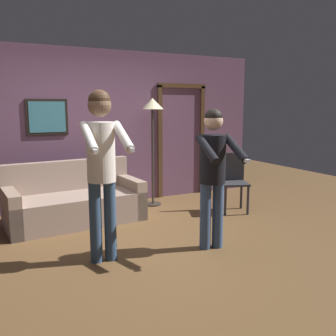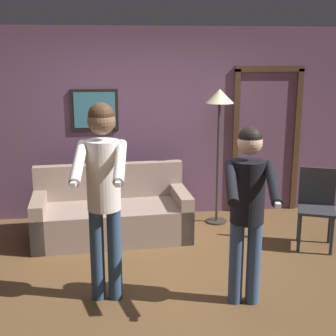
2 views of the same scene
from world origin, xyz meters
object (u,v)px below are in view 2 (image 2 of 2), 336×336
Objects in this scene: couch at (112,215)px; person_standing_left at (103,182)px; person_standing_right at (248,201)px; dining_chair_distant at (316,203)px; torchiere_lamp at (219,110)px.

couch is 1.06× the size of person_standing_left.
person_standing_right reaches higher than dining_chair_distant.
dining_chair_distant reaches higher than couch.
person_standing_left is (-0.05, -1.55, 0.86)m from couch.
torchiere_lamp is at bearing 84.27° from person_standing_right.
person_standing_right is (-0.21, -2.12, -0.55)m from torchiere_lamp.
person_standing_left is at bearing -127.68° from torchiere_lamp.
dining_chair_distant is (2.42, -0.54, 0.25)m from couch.
person_standing_left is at bearing -91.91° from couch.
person_standing_left reaches higher than couch.
couch is 2.26m from person_standing_right.
couch is 1.93m from torchiere_lamp.
person_standing_right reaches higher than couch.
torchiere_lamp is 2.20m from person_standing_right.
person_standing_left is at bearing 170.10° from person_standing_right.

